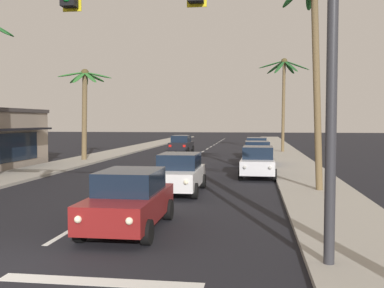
% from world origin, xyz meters
% --- Properties ---
extents(ground_plane, '(220.00, 220.00, 0.00)m').
position_xyz_m(ground_plane, '(0.00, 0.00, 0.00)').
color(ground_plane, black).
extents(sidewalk_right, '(3.20, 110.00, 0.14)m').
position_xyz_m(sidewalk_right, '(7.80, 20.00, 0.07)').
color(sidewalk_right, '#9E998E').
rests_on(sidewalk_right, ground).
extents(sidewalk_left, '(3.20, 110.00, 0.14)m').
position_xyz_m(sidewalk_left, '(-7.80, 20.00, 0.07)').
color(sidewalk_left, '#9E998E').
rests_on(sidewalk_left, ground).
extents(lane_markings, '(4.28, 88.44, 0.01)m').
position_xyz_m(lane_markings, '(0.44, 20.06, 0.00)').
color(lane_markings, silver).
rests_on(lane_markings, ground).
extents(traffic_signal_mast, '(11.16, 0.41, 7.58)m').
position_xyz_m(traffic_signal_mast, '(2.98, 0.70, 5.38)').
color(traffic_signal_mast, '#2D2D33').
rests_on(traffic_signal_mast, ground).
extents(sedan_lead_at_stop_bar, '(1.96, 4.45, 1.68)m').
position_xyz_m(sedan_lead_at_stop_bar, '(1.62, 3.47, 0.85)').
color(sedan_lead_at_stop_bar, maroon).
rests_on(sedan_lead_at_stop_bar, ground).
extents(sedan_third_in_queue, '(1.95, 4.45, 1.68)m').
position_xyz_m(sedan_third_in_queue, '(1.93, 10.07, 0.85)').
color(sedan_third_in_queue, silver).
rests_on(sedan_third_in_queue, ground).
extents(sedan_oncoming_far, '(2.02, 4.48, 1.68)m').
position_xyz_m(sedan_oncoming_far, '(-1.85, 33.55, 0.85)').
color(sedan_oncoming_far, black).
rests_on(sedan_oncoming_far, ground).
extents(sedan_parked_nearest_kerb, '(2.06, 4.49, 1.68)m').
position_xyz_m(sedan_parked_nearest_kerb, '(5.29, 21.94, 0.85)').
color(sedan_parked_nearest_kerb, navy).
rests_on(sedan_parked_nearest_kerb, ground).
extents(sedan_parked_mid_kerb, '(2.01, 4.48, 1.68)m').
position_xyz_m(sedan_parked_mid_kerb, '(5.29, 15.80, 0.85)').
color(sedan_parked_mid_kerb, silver).
rests_on(sedan_parked_mid_kerb, ground).
extents(sedan_parked_far_kerb, '(2.02, 4.48, 1.68)m').
position_xyz_m(sedan_parked_far_kerb, '(5.29, 28.65, 0.85)').
color(sedan_parked_far_kerb, silver).
rests_on(sedan_parked_far_kerb, ground).
extents(palm_left_third, '(3.83, 3.82, 6.97)m').
position_xyz_m(palm_left_third, '(-7.57, 23.62, 4.95)').
color(palm_left_third, brown).
rests_on(palm_left_third, ground).
extents(palm_right_second, '(4.19, 3.74, 9.56)m').
position_xyz_m(palm_right_second, '(7.55, 10.82, 7.29)').
color(palm_right_second, brown).
rests_on(palm_right_second, ground).
extents(palm_right_farthest, '(4.76, 4.11, 8.99)m').
position_xyz_m(palm_right_farthest, '(7.81, 34.65, 6.67)').
color(palm_right_farthest, brown).
rests_on(palm_right_farthest, ground).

